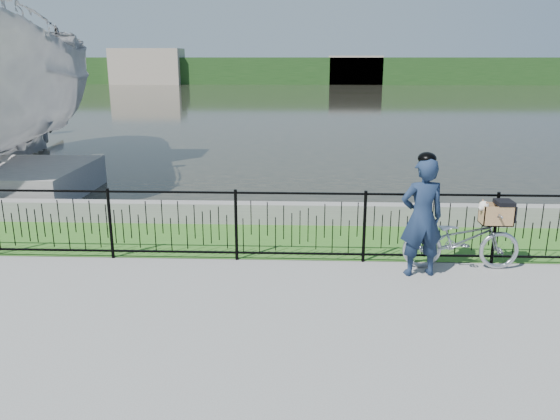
{
  "coord_description": "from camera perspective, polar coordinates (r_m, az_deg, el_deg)",
  "views": [
    {
      "loc": [
        0.02,
        -6.52,
        3.12
      ],
      "look_at": [
        -0.29,
        1.0,
        1.0
      ],
      "focal_mm": 35.0,
      "sensor_mm": 36.0,
      "label": 1
    }
  ],
  "objects": [
    {
      "name": "ground",
      "position": [
        7.23,
        1.97,
        -9.86
      ],
      "size": [
        120.0,
        120.0,
        0.0
      ],
      "primitive_type": "plane",
      "color": "gray",
      "rests_on": "ground"
    },
    {
      "name": "boat_near",
      "position": [
        16.42,
        -27.16,
        11.18
      ],
      "size": [
        6.83,
        12.14,
        6.22
      ],
      "color": "#AAAAAA",
      "rests_on": "water"
    },
    {
      "name": "quay_wall",
      "position": [
        10.53,
        2.14,
        -0.37
      ],
      "size": [
        60.0,
        0.3,
        0.4
      ],
      "primitive_type": "cube",
      "color": "gray",
      "rests_on": "ground"
    },
    {
      "name": "water",
      "position": [
        39.64,
        2.37,
        11.23
      ],
      "size": [
        120.0,
        120.0,
        0.0
      ],
      "primitive_type": "plane",
      "color": "#27271E",
      "rests_on": "ground"
    },
    {
      "name": "grass_strip",
      "position": [
        9.64,
        2.1,
        -3.14
      ],
      "size": [
        60.0,
        2.0,
        0.01
      ],
      "primitive_type": "cube",
      "color": "#346820",
      "rests_on": "ground"
    },
    {
      "name": "cyclist",
      "position": [
        8.13,
        14.61,
        -0.61
      ],
      "size": [
        0.7,
        0.52,
        1.83
      ],
      "color": "#16243E",
      "rests_on": "ground"
    },
    {
      "name": "far_building_left",
      "position": [
        67.0,
        -13.68,
        14.38
      ],
      "size": [
        8.0,
        4.0,
        4.0
      ],
      "primitive_type": "cube",
      "color": "#A59785",
      "rests_on": "ground"
    },
    {
      "name": "fence",
      "position": [
        8.51,
        2.1,
        -1.68
      ],
      "size": [
        14.0,
        0.06,
        1.15
      ],
      "primitive_type": null,
      "color": "black",
      "rests_on": "ground"
    },
    {
      "name": "far_treeline",
      "position": [
        66.54,
        2.42,
        14.35
      ],
      "size": [
        120.0,
        6.0,
        3.0
      ],
      "primitive_type": "cube",
      "color": "#22471B",
      "rests_on": "ground"
    },
    {
      "name": "far_building_right",
      "position": [
        65.31,
        7.86,
        14.29
      ],
      "size": [
        6.0,
        3.0,
        3.2
      ],
      "primitive_type": "cube",
      "color": "#A59785",
      "rests_on": "ground"
    },
    {
      "name": "bicycle_rig",
      "position": [
        8.69,
        18.49,
        -2.84
      ],
      "size": [
        1.74,
        0.61,
        1.09
      ],
      "color": "#ACB1B9",
      "rests_on": "ground"
    }
  ]
}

